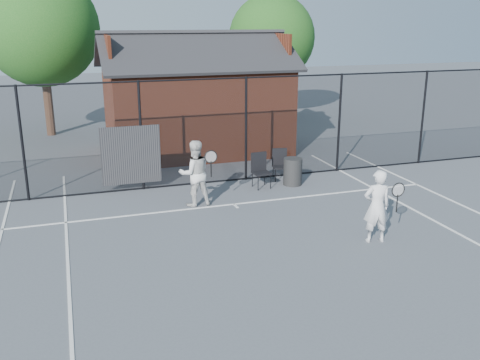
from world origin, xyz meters
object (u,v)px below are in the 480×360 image
object	(u,v)px
chair_right	(281,165)
waste_bin	(293,172)
player_back	(195,173)
player_front	(377,206)
chair_left	(262,171)
clubhouse	(196,106)

from	to	relation	value
chair_right	waste_bin	bearing A→B (deg)	-60.32
player_back	chair_right	size ratio (longest dim) A/B	1.86
player_front	waste_bin	distance (m)	4.31
player_back	waste_bin	size ratio (longest dim) A/B	2.17
chair_left	chair_right	world-z (taller)	chair_left
player_back	chair_left	xyz separation A→B (m)	(2.10, 0.83, -0.36)
clubhouse	chair_left	bearing A→B (deg)	-82.40
clubhouse	chair_right	bearing A→B (deg)	-71.97
clubhouse	chair_left	world-z (taller)	clubhouse
chair_right	waste_bin	size ratio (longest dim) A/B	1.17
clubhouse	player_back	world-z (taller)	clubhouse
chair_left	chair_right	size ratio (longest dim) A/B	1.06
chair_left	waste_bin	size ratio (longest dim) A/B	1.24
chair_left	waste_bin	distance (m)	0.95
player_front	waste_bin	world-z (taller)	player_front
player_front	player_back	xyz separation A→B (m)	(-3.07, 3.46, 0.05)
player_back	chair_left	distance (m)	2.29
player_back	chair_right	distance (m)	3.19
player_front	chair_left	world-z (taller)	player_front
player_front	chair_right	xyz separation A→B (m)	(-0.19, 4.79, -0.34)
player_back	waste_bin	distance (m)	3.19
chair_right	waste_bin	distance (m)	0.53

